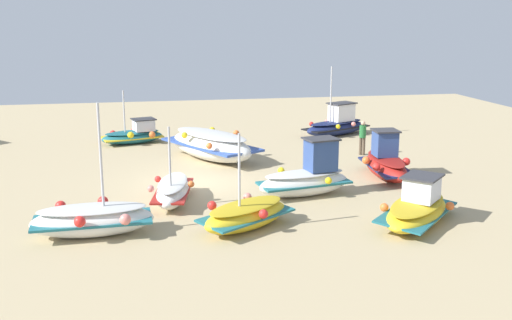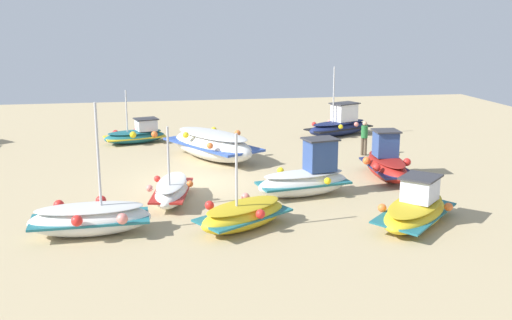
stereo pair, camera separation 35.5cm
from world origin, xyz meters
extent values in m
plane|color=tan|center=(0.00, 0.00, 0.00)|extent=(50.07, 50.07, 0.00)
ellipsoid|color=gold|center=(-6.37, -6.60, 0.37)|extent=(3.90, 3.86, 0.85)
cube|color=#1E6670|center=(-6.37, -6.60, 0.40)|extent=(3.79, 3.76, 0.18)
ellipsoid|color=gold|center=(-6.37, -6.60, 0.68)|extent=(3.40, 3.37, 0.22)
cube|color=silver|center=(-6.13, -6.83, 1.11)|extent=(1.46, 1.46, 0.76)
cube|color=#333338|center=(-6.13, -6.83, 1.52)|extent=(1.70, 1.69, 0.06)
sphere|color=orange|center=(-6.26, -5.50, 0.59)|extent=(0.28, 0.28, 0.28)
sphere|color=orange|center=(-6.47, -7.69, 0.57)|extent=(0.28, 0.28, 0.28)
ellipsoid|color=white|center=(-2.51, 1.06, 0.40)|extent=(3.62, 1.74, 0.81)
cube|color=maroon|center=(-2.51, 1.06, 0.44)|extent=(3.49, 1.76, 0.07)
ellipsoid|color=beige|center=(-2.51, 1.06, 0.74)|extent=(3.19, 1.53, 0.13)
cylinder|color=#B7B7BC|center=(-3.07, 1.17, 1.85)|extent=(0.08, 0.08, 2.09)
sphere|color=#EA7F75|center=(-3.19, 1.86, 0.75)|extent=(0.24, 0.24, 0.24)
sphere|color=orange|center=(-2.63, 0.41, 0.69)|extent=(0.24, 0.24, 0.24)
sphere|color=red|center=(-1.59, 1.57, 0.66)|extent=(0.24, 0.24, 0.24)
ellipsoid|color=white|center=(4.03, -1.10, 0.66)|extent=(5.73, 4.54, 1.34)
cube|color=#2D4C9E|center=(4.03, -1.10, 0.72)|extent=(5.58, 4.49, 0.14)
ellipsoid|color=beige|center=(4.03, -1.10, 1.21)|extent=(5.04, 3.99, 0.24)
sphere|color=yellow|center=(5.84, -1.38, 1.08)|extent=(0.29, 0.29, 0.29)
sphere|color=yellow|center=(3.86, 0.14, 1.24)|extent=(0.29, 0.29, 0.29)
sphere|color=orange|center=(4.21, -2.33, 1.19)|extent=(0.29, 0.29, 0.29)
sphere|color=orange|center=(2.22, -0.81, 1.04)|extent=(0.29, 0.29, 0.29)
ellipsoid|color=gold|center=(-5.78, -1.07, 0.41)|extent=(2.96, 3.50, 0.88)
cube|color=#1E6670|center=(-5.78, -1.07, 0.45)|extent=(2.89, 3.40, 0.14)
ellipsoid|color=gold|center=(-5.78, -1.07, 0.75)|extent=(2.58, 3.07, 0.19)
cylinder|color=#B7B7BC|center=(-5.94, -0.82, 1.97)|extent=(0.08, 0.08, 2.31)
sphere|color=red|center=(-5.59, 0.00, 0.77)|extent=(0.30, 0.30, 0.30)
sphere|color=red|center=(-6.40, -1.49, 0.66)|extent=(0.30, 0.30, 0.30)
sphere|color=#EA7F75|center=(-4.71, -1.29, 0.71)|extent=(0.30, 0.30, 0.30)
ellipsoid|color=maroon|center=(-0.65, -7.89, 0.44)|extent=(3.93, 1.52, 0.97)
cube|color=navy|center=(-0.65, -7.89, 0.49)|extent=(3.78, 1.51, 0.15)
ellipsoid|color=maroon|center=(-0.65, -7.89, 0.82)|extent=(3.46, 1.30, 0.21)
cube|color=#2D4784|center=(-0.43, -7.90, 1.41)|extent=(0.95, 0.94, 1.05)
cube|color=#333338|center=(-0.43, -7.90, 1.96)|extent=(1.10, 1.09, 0.06)
sphere|color=red|center=(-1.62, -7.08, 0.72)|extent=(0.33, 0.33, 0.33)
sphere|color=red|center=(-1.03, -8.62, 0.74)|extent=(0.33, 0.33, 0.33)
sphere|color=orange|center=(-0.27, -7.16, 0.69)|extent=(0.33, 0.33, 0.33)
sphere|color=yellow|center=(0.32, -8.70, 0.77)|extent=(0.33, 0.33, 0.33)
ellipsoid|color=navy|center=(8.75, -8.80, 0.40)|extent=(2.98, 4.36, 0.79)
cube|color=black|center=(8.75, -8.80, 0.43)|extent=(2.96, 4.23, 0.07)
ellipsoid|color=#151E45|center=(8.75, -8.80, 0.73)|extent=(2.62, 3.84, 0.13)
cube|color=white|center=(8.91, -9.15, 1.28)|extent=(1.36, 1.56, 0.98)
cube|color=#333338|center=(8.91, -9.15, 1.80)|extent=(1.57, 1.81, 0.06)
cylinder|color=#B7B7BC|center=(8.56, -8.38, 2.35)|extent=(0.08, 0.08, 3.11)
sphere|color=red|center=(8.99, -7.41, 0.64)|extent=(0.26, 0.26, 0.26)
sphere|color=yellow|center=(7.79, -8.60, 0.66)|extent=(0.26, 0.26, 0.26)
sphere|color=#EA7F75|center=(9.47, -8.47, 0.67)|extent=(0.26, 0.26, 0.26)
sphere|color=#EA7F75|center=(8.27, -9.66, 0.69)|extent=(0.26, 0.26, 0.26)
sphere|color=orange|center=(9.96, -9.53, 0.68)|extent=(0.26, 0.26, 0.26)
ellipsoid|color=white|center=(-2.59, -3.84, 0.47)|extent=(1.92, 3.79, 0.96)
cube|color=#1E6670|center=(-2.59, -3.84, 0.51)|extent=(1.92, 3.65, 0.11)
ellipsoid|color=beige|center=(-2.59, -3.84, 0.86)|extent=(1.67, 3.33, 0.18)
cube|color=#2D4784|center=(-2.46, -4.49, 1.52)|extent=(1.03, 1.19, 1.17)
cube|color=#333338|center=(-2.46, -4.49, 2.14)|extent=(1.20, 1.39, 0.06)
sphere|color=yellow|center=(-2.00, -3.08, 0.87)|extent=(0.26, 0.26, 0.26)
sphere|color=yellow|center=(-3.18, -4.59, 0.71)|extent=(0.26, 0.26, 0.26)
ellipsoid|color=white|center=(-5.53, 3.69, 0.47)|extent=(1.55, 3.77, 0.97)
cube|color=#1E6670|center=(-5.53, 3.69, 0.52)|extent=(1.57, 3.63, 0.11)
ellipsoid|color=beige|center=(-5.53, 3.69, 0.86)|extent=(1.34, 3.32, 0.18)
cylinder|color=#B7B7BC|center=(-5.52, 3.33, 2.53)|extent=(0.08, 0.08, 3.18)
sphere|color=#EA7F75|center=(-6.31, 2.68, 0.72)|extent=(0.34, 0.34, 0.34)
sphere|color=red|center=(-4.70, 3.40, 0.84)|extent=(0.34, 0.34, 0.34)
sphere|color=red|center=(-6.37, 3.98, 0.76)|extent=(0.34, 0.34, 0.34)
sphere|color=red|center=(-4.76, 4.70, 0.77)|extent=(0.34, 0.34, 0.34)
ellipsoid|color=#1E6670|center=(8.54, 2.57, 0.32)|extent=(2.09, 3.49, 0.71)
cube|color=gold|center=(8.54, 2.57, 0.35)|extent=(2.06, 3.37, 0.13)
ellipsoid|color=#1A565F|center=(8.54, 2.57, 0.59)|extent=(1.81, 3.06, 0.17)
cube|color=silver|center=(8.72, 1.96, 0.93)|extent=(1.13, 1.22, 0.59)
cube|color=#333338|center=(8.72, 1.96, 1.26)|extent=(1.31, 1.41, 0.06)
cylinder|color=#B7B7BC|center=(8.44, 2.94, 1.74)|extent=(0.08, 0.08, 2.21)
sphere|color=red|center=(9.02, 3.60, 0.48)|extent=(0.34, 0.34, 0.34)
sphere|color=yellow|center=(7.75, 2.65, 0.60)|extent=(0.34, 0.34, 0.34)
sphere|color=red|center=(9.33, 2.50, 0.51)|extent=(0.34, 0.34, 0.34)
sphere|color=orange|center=(8.06, 1.54, 0.53)|extent=(0.34, 0.34, 0.34)
cylinder|color=brown|center=(3.66, -8.38, 0.43)|extent=(0.14, 0.14, 0.87)
cylinder|color=brown|center=(3.56, -8.51, 0.43)|extent=(0.14, 0.14, 0.87)
cylinder|color=#236B33|center=(3.61, -8.44, 1.16)|extent=(0.32, 0.32, 0.59)
sphere|color=tan|center=(3.61, -8.44, 1.57)|extent=(0.22, 0.22, 0.22)
camera|label=1|loc=(-23.94, 2.10, 6.60)|focal=42.82mm
camera|label=2|loc=(-24.00, 1.75, 6.60)|focal=42.82mm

